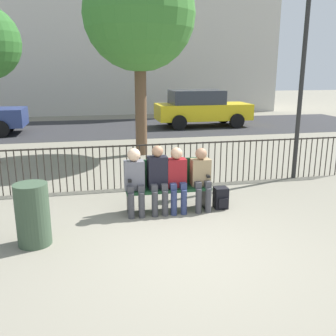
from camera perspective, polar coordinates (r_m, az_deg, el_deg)
The scene contains 13 objects.
ground_plane at distance 5.40m, azimuth 3.61°, elevation -12.54°, with size 80.00×80.00×0.00m, color gray.
park_bench at distance 6.74m, azimuth -0.14°, elevation -2.42°, with size 1.51×0.45×0.92m.
seated_person_0 at distance 6.47m, azimuth -5.11°, elevation -1.49°, with size 0.34×0.39×1.18m.
seated_person_1 at distance 6.53m, azimuth -1.54°, elevation -1.25°, with size 0.34×0.39×1.21m.
seated_person_2 at distance 6.60m, azimuth 1.35°, elevation -1.26°, with size 0.34×0.39×1.17m.
seated_person_3 at distance 6.71m, azimuth 5.08°, elevation -1.16°, with size 0.34×0.39×1.14m.
backpack at distance 6.95m, azimuth 8.05°, elevation -4.56°, with size 0.24×0.26×0.39m.
fence_railing at distance 8.06m, azimuth -2.31°, elevation 0.97°, with size 9.01×0.03×0.95m.
tree_0 at distance 11.24m, azimuth -4.41°, elevation 22.25°, with size 3.14×3.14×5.56m.
lamp_post at distance 9.03m, azimuth 19.98°, elevation 15.54°, with size 0.28×0.28×4.22m.
street_surface at distance 16.85m, azimuth -7.33°, elevation 6.12°, with size 24.00×6.00×0.01m.
parked_car_0 at distance 17.11m, azimuth 5.05°, elevation 9.14°, with size 4.20×1.94×1.62m.
trash_bin at distance 5.74m, azimuth -19.91°, elevation -6.68°, with size 0.48×0.48×0.92m.
Camera 1 is at (-1.31, -4.62, 2.46)m, focal length 40.00 mm.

